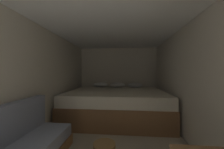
# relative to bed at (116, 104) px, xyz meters

# --- Properties ---
(ground_plane) EXTENTS (6.74, 6.74, 0.00)m
(ground_plane) POSITION_rel_bed_xyz_m (0.00, -1.36, -0.38)
(ground_plane) COLOR #A39984
(wall_back) EXTENTS (2.73, 0.05, 2.09)m
(wall_back) POSITION_rel_bed_xyz_m (0.00, 1.03, 0.67)
(wall_back) COLOR beige
(wall_back) RESTS_ON ground
(wall_left) EXTENTS (0.05, 4.74, 2.09)m
(wall_left) POSITION_rel_bed_xyz_m (-1.34, -1.36, 0.67)
(wall_left) COLOR beige
(wall_left) RESTS_ON ground
(wall_right) EXTENTS (0.05, 4.74, 2.09)m
(wall_right) POSITION_rel_bed_xyz_m (1.34, -1.36, 0.67)
(wall_right) COLOR beige
(wall_right) RESTS_ON ground
(ceiling_slab) EXTENTS (2.73, 4.74, 0.05)m
(ceiling_slab) POSITION_rel_bed_xyz_m (0.00, -1.36, 1.74)
(ceiling_slab) COLOR white
(ceiling_slab) RESTS_ON wall_left
(bed) EXTENTS (2.51, 1.95, 0.91)m
(bed) POSITION_rel_bed_xyz_m (0.00, 0.00, 0.00)
(bed) COLOR brown
(bed) RESTS_ON ground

